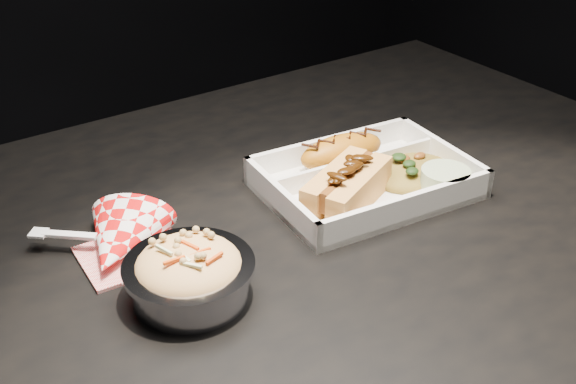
% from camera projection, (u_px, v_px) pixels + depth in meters
% --- Properties ---
extents(dining_table, '(1.20, 0.80, 0.75)m').
position_uv_depth(dining_table, '(276.00, 291.00, 0.87)').
color(dining_table, black).
rests_on(dining_table, ground).
extents(food_tray, '(0.27, 0.20, 0.04)m').
position_uv_depth(food_tray, '(365.00, 182.00, 0.90)').
color(food_tray, white).
rests_on(food_tray, dining_table).
extents(fried_pastry, '(0.12, 0.06, 0.04)m').
position_uv_depth(fried_pastry, '(342.00, 151.00, 0.93)').
color(fried_pastry, '#B66912').
rests_on(fried_pastry, food_tray).
extents(hotdog, '(0.14, 0.11, 0.06)m').
position_uv_depth(hotdog, '(347.00, 185.00, 0.85)').
color(hotdog, '#E6A04E').
rests_on(hotdog, food_tray).
extents(fried_rice_mound, '(0.12, 0.10, 0.03)m').
position_uv_depth(fried_rice_mound, '(413.00, 165.00, 0.91)').
color(fried_rice_mound, olive).
rests_on(fried_rice_mound, food_tray).
extents(cupcake_liner, '(0.06, 0.06, 0.03)m').
position_uv_depth(cupcake_liner, '(445.00, 181.00, 0.88)').
color(cupcake_liner, '#A7B88B').
rests_on(cupcake_liner, food_tray).
extents(foil_coleslaw_cup, '(0.13, 0.13, 0.07)m').
position_uv_depth(foil_coleslaw_cup, '(189.00, 272.00, 0.71)').
color(foil_coleslaw_cup, silver).
rests_on(foil_coleslaw_cup, dining_table).
extents(napkin_fork, '(0.15, 0.15, 0.10)m').
position_uv_depth(napkin_fork, '(119.00, 241.00, 0.78)').
color(napkin_fork, red).
rests_on(napkin_fork, dining_table).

